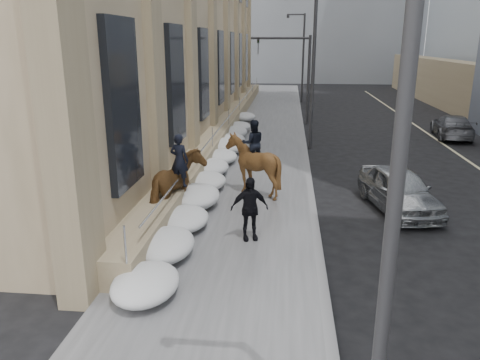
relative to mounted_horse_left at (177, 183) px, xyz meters
name	(u,v)px	position (x,y,z in m)	size (l,w,h in m)	color
ground	(220,263)	(1.83, -3.04, -1.22)	(140.00, 140.00, 0.00)	black
sidewalk	(251,165)	(1.83, 6.96, -1.16)	(5.00, 80.00, 0.12)	#4C4C4F
curb	(307,166)	(4.45, 6.96, -1.16)	(0.24, 80.00, 0.12)	slate
bg_building_far	(245,13)	(-4.17, 68.96, 8.78)	(24.00, 12.00, 20.00)	gray
streetlight_near	(386,144)	(4.57, -9.04, 3.36)	(1.71, 0.24, 8.00)	#2D2D30
streetlight_mid	(310,62)	(4.57, 10.96, 3.36)	(1.71, 0.24, 8.00)	#2D2D30
streetlight_far	(302,52)	(4.57, 30.96, 3.36)	(1.71, 0.24, 8.00)	#2D2D30
traffic_signal	(295,65)	(3.90, 18.96, 2.78)	(4.10, 0.22, 6.00)	#2D2D30
snow_bank	(214,166)	(0.41, 5.07, -0.75)	(1.70, 18.10, 0.76)	silver
mounted_horse_left	(177,183)	(0.00, 0.00, 0.00)	(1.69, 2.66, 2.70)	#4F3317
mounted_horse_right	(253,163)	(2.25, 2.55, 0.10)	(2.24, 2.40, 2.77)	#432A13
pedestrian	(249,209)	(2.48, -1.66, -0.17)	(1.09, 0.46, 1.87)	black
car_silver	(399,189)	(7.37, 1.63, -0.48)	(1.75, 4.34, 1.48)	#999CA0
car_grey	(452,126)	(13.35, 14.89, -0.52)	(1.94, 4.78, 1.39)	#53555A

